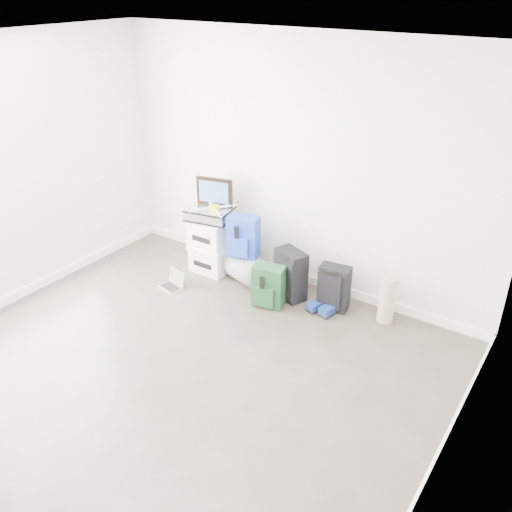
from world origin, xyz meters
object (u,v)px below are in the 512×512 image
Objects in this scene: boxes_stack at (211,245)px; carry_on at (334,288)px; large_suitcase at (290,275)px; duffel_bag at (245,268)px; laptop at (173,283)px; briefcase at (210,214)px.

boxes_stack reaches higher than carry_on.
large_suitcase is at bearing 178.89° from carry_on.
boxes_stack is 1.08m from large_suitcase.
boxes_stack is 0.50m from duffel_bag.
briefcase is at bearing 92.87° from laptop.
briefcase is 1.60× the size of laptop.
large_suitcase is at bearing 39.34° from laptop.
large_suitcase is 1.34m from laptop.
boxes_stack is at bearing -157.63° from large_suitcase.
boxes_stack is 0.40m from briefcase.
briefcase is at bearing -0.41° from boxes_stack.
boxes_stack is 0.64m from laptop.
laptop is (-0.11, -0.56, -0.68)m from briefcase.
briefcase is 1.65m from carry_on.
duffel_bag is 1.10m from carry_on.
duffel_bag is at bearing 58.71° from laptop.
briefcase is 0.73m from duffel_bag.
boxes_stack is 1.19× the size of large_suitcase.
carry_on is (1.10, 0.04, 0.08)m from duffel_bag.
large_suitcase reaches higher than laptop.
laptop is (-1.69, -0.62, -0.20)m from carry_on.
boxes_stack is 2.14× the size of laptop.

